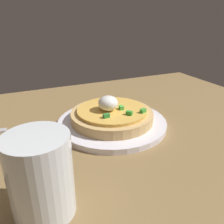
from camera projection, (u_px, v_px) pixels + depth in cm
name	position (u px, v px, depth cm)	size (l,w,h in cm)	color
dining_table	(115.00, 146.00, 46.40)	(97.23, 79.02, 3.40)	olive
plate	(112.00, 123.00, 51.27)	(24.19, 24.19, 1.20)	white
pizza	(112.00, 114.00, 50.38)	(18.17, 18.17, 5.95)	tan
cup_near	(41.00, 179.00, 27.40)	(7.77, 7.77, 10.85)	silver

